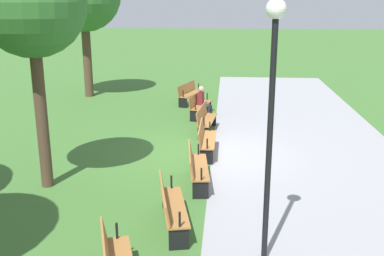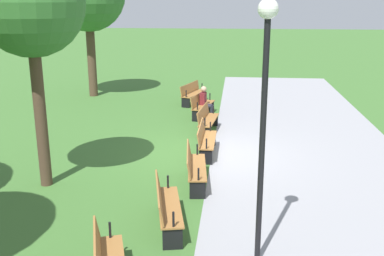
# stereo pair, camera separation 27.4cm
# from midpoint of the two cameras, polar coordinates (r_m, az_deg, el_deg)

# --- Properties ---
(ground_plane) EXTENTS (120.00, 120.00, 0.00)m
(ground_plane) POSITION_cam_midpoint_polar(r_m,az_deg,el_deg) (13.59, 1.41, -3.29)
(ground_plane) COLOR #3D6B2D
(path_paving) EXTENTS (28.04, 5.74, 0.01)m
(path_paving) POSITION_cam_midpoint_polar(r_m,az_deg,el_deg) (13.77, 14.00, -3.50)
(path_paving) COLOR #939399
(path_paving) RESTS_ON ground
(bench_0) EXTENTS (1.95, 1.03, 0.89)m
(bench_0) POSITION_cam_midpoint_polar(r_m,az_deg,el_deg) (20.09, -0.74, 4.46)
(bench_0) COLOR #996633
(bench_0) RESTS_ON ground
(bench_1) EXTENTS (1.95, 0.85, 0.89)m
(bench_1) POSITION_cam_midpoint_polar(r_m,az_deg,el_deg) (17.88, 0.49, 3.02)
(bench_1) COLOR #996633
(bench_1) RESTS_ON ground
(bench_2) EXTENTS (1.93, 0.67, 0.89)m
(bench_2) POSITION_cam_midpoint_polar(r_m,az_deg,el_deg) (15.66, 1.20, 1.14)
(bench_2) COLOR #996633
(bench_2) RESTS_ON ground
(bench_3) EXTENTS (1.89, 0.47, 0.89)m
(bench_3) POSITION_cam_midpoint_polar(r_m,az_deg,el_deg) (13.45, 1.13, -1.36)
(bench_3) COLOR #996633
(bench_3) RESTS_ON ground
(bench_4) EXTENTS (1.93, 0.67, 0.89)m
(bench_4) POSITION_cam_midpoint_polar(r_m,az_deg,el_deg) (11.29, -0.17, -4.80)
(bench_4) COLOR #996633
(bench_4) RESTS_ON ground
(bench_5) EXTENTS (1.95, 0.85, 0.89)m
(bench_5) POSITION_cam_midpoint_polar(r_m,az_deg,el_deg) (9.25, -3.55, -9.70)
(bench_5) COLOR #996633
(bench_5) RESTS_ON ground
(person_seated) EXTENTS (0.40, 0.57, 1.20)m
(person_seated) POSITION_cam_midpoint_polar(r_m,az_deg,el_deg) (17.83, 0.95, 3.50)
(person_seated) COLOR maroon
(person_seated) RESTS_ON ground
(tree_1) EXTENTS (2.48, 2.48, 5.65)m
(tree_1) POSITION_cam_midpoint_polar(r_m,az_deg,el_deg) (11.09, -20.33, 14.39)
(tree_1) COLOR #4C3828
(tree_1) RESTS_ON ground
(lamp_post) EXTENTS (0.32, 0.32, 4.49)m
(lamp_post) POSITION_cam_midpoint_polar(r_m,az_deg,el_deg) (7.32, 9.00, 4.74)
(lamp_post) COLOR black
(lamp_post) RESTS_ON ground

